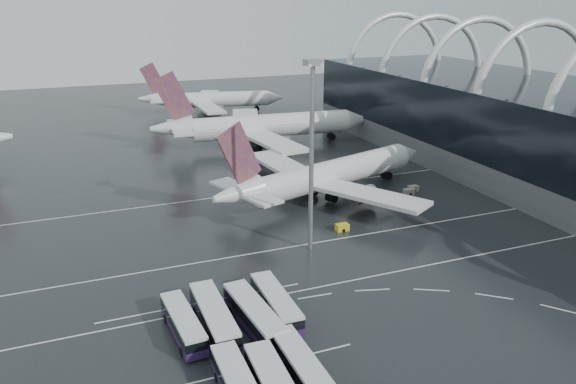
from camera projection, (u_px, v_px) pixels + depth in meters
name	position (u px, v px, depth m)	size (l,w,h in m)	color
ground	(359.00, 272.00, 84.20)	(420.00, 420.00, 0.00)	black
terminal	(571.00, 136.00, 119.59)	(42.00, 160.00, 34.90)	#545659
lane_marking_near	(366.00, 278.00, 82.44)	(120.00, 0.25, 0.01)	silver
lane_marking_mid	(325.00, 241.00, 94.71)	(120.00, 0.25, 0.01)	silver
lane_marking_far	(269.00, 191.00, 119.24)	(120.00, 0.25, 0.01)	silver
bus_bay_line_south	(237.00, 372.00, 61.75)	(28.00, 0.25, 0.01)	silver
bus_bay_line_north	(203.00, 302.00, 75.77)	(28.00, 0.25, 0.01)	silver
airliner_main	(326.00, 176.00, 113.45)	(54.28, 47.03, 18.80)	silver
airliner_gate_b	(261.00, 127.00, 153.34)	(61.37, 55.00, 21.30)	silver
airliner_gate_c	(209.00, 100.00, 197.47)	(50.19, 45.57, 17.96)	silver
bus_row_near_a	(183.00, 323.00, 67.97)	(3.46, 12.20, 2.97)	#2D133D
bus_row_near_b	(214.00, 317.00, 68.84)	(3.37, 13.77, 3.39)	#2D133D
bus_row_near_c	(254.00, 316.00, 69.28)	(4.21, 13.74, 3.33)	#2D133D
bus_row_near_d	(276.00, 303.00, 72.23)	(3.22, 12.83, 3.15)	#2D133D
bus_row_far_c	(302.00, 367.00, 59.83)	(3.02, 12.42, 3.05)	#2D133D
floodlight_mast	(312.00, 135.00, 85.66)	(2.33, 2.33, 30.39)	gray
gse_cart_belly_b	(409.00, 192.00, 116.82)	(2.24, 1.32, 1.22)	slate
gse_cart_belly_c	(342.00, 227.00, 98.82)	(2.29, 1.35, 1.25)	gold
gse_cart_belly_d	(413.00, 189.00, 118.72)	(2.24, 1.32, 1.22)	slate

